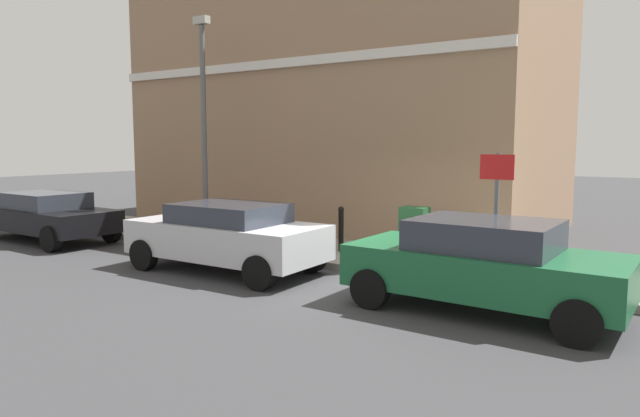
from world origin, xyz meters
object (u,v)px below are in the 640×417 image
Objects in this scene: car_silver at (227,235)px; bollard_near_cabinet at (341,227)px; utility_cabinet at (414,236)px; lamppost at (204,117)px; car_green at (484,263)px; car_black at (46,215)px; street_sign at (496,198)px.

car_silver reaches higher than bollard_near_cabinet.
car_silver is at bearing 127.59° from utility_cabinet.
lamppost is at bearing 89.52° from utility_cabinet.
car_black is (-0.08, 11.85, -0.07)m from car_green.
lamppost is at bearing -39.86° from car_silver.
lamppost is (0.05, 6.08, 2.62)m from utility_cabinet.
car_silver is (-0.12, 5.26, -0.01)m from car_green.
lamppost reaches higher than car_silver.
street_sign reaches higher than bollard_near_cabinet.
car_green is at bearing -105.51° from lamppost.
lamppost is (2.42, 3.01, 2.55)m from car_silver.
car_black is 1.93× the size of street_sign.
car_black is 3.85× the size of utility_cabinet.
car_green is 1.70m from street_sign.
lamppost is (2.29, 8.27, 2.54)m from car_green.
car_green is 4.67m from bollard_near_cabinet.
utility_cabinet is 1.11× the size of bollard_near_cabinet.
street_sign is 8.22m from lamppost.
bollard_near_cabinet is 0.18× the size of lamppost.
car_silver is 2.75m from bollard_near_cabinet.
car_green is at bearing -135.75° from utility_cabinet.
car_green reaches higher than utility_cabinet.
car_green is at bearing -169.54° from street_sign.
street_sign reaches higher than car_green.
car_silver is 1.82× the size of street_sign.
car_green reaches higher than car_black.
lamppost is (2.38, -3.58, 2.61)m from car_black.
lamppost reaches higher than utility_cabinet.
lamppost reaches higher than car_green.
car_silver is at bearing 153.75° from bollard_near_cabinet.
car_silver is 0.94× the size of car_black.
car_green is 1.00× the size of car_silver.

